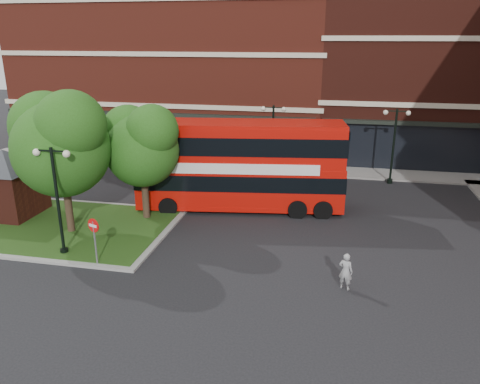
% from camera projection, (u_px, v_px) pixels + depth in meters
% --- Properties ---
extents(ground, '(120.00, 120.00, 0.00)m').
position_uv_depth(ground, '(179.00, 268.00, 20.01)').
color(ground, black).
rests_on(ground, ground).
extents(pavement_far, '(44.00, 3.00, 0.12)m').
position_uv_depth(pavement_far, '(249.00, 167.00, 35.30)').
color(pavement_far, slate).
rests_on(pavement_far, ground).
extents(terrace_far_left, '(26.00, 12.00, 14.00)m').
position_uv_depth(terrace_far_left, '(177.00, 65.00, 41.60)').
color(terrace_far_left, maroon).
rests_on(terrace_far_left, ground).
extents(terrace_far_right, '(18.00, 12.00, 16.00)m').
position_uv_depth(terrace_far_right, '(441.00, 55.00, 37.05)').
color(terrace_far_right, '#471911').
rests_on(terrace_far_right, ground).
extents(traffic_island, '(12.60, 7.60, 0.15)m').
position_uv_depth(traffic_island, '(51.00, 226.00, 24.31)').
color(traffic_island, gray).
rests_on(traffic_island, ground).
extents(kiosk, '(6.51, 6.51, 3.60)m').
position_uv_depth(kiosk, '(6.00, 176.00, 25.10)').
color(kiosk, '#471911').
rests_on(kiosk, traffic_island).
extents(tree_island_west, '(5.40, 4.71, 7.21)m').
position_uv_depth(tree_island_west, '(59.00, 139.00, 22.14)').
color(tree_island_west, '#2D2116').
rests_on(tree_island_west, ground).
extents(tree_island_east, '(4.46, 3.90, 6.29)m').
position_uv_depth(tree_island_east, '(141.00, 142.00, 24.05)').
color(tree_island_east, '#2D2116').
rests_on(tree_island_east, ground).
extents(lamp_island, '(1.72, 0.36, 5.00)m').
position_uv_depth(lamp_island, '(57.00, 196.00, 20.35)').
color(lamp_island, black).
rests_on(lamp_island, ground).
extents(lamp_far_left, '(1.72, 0.36, 5.00)m').
position_uv_depth(lamp_far_left, '(273.00, 137.00, 32.18)').
color(lamp_far_left, black).
rests_on(lamp_far_left, ground).
extents(lamp_far_right, '(1.72, 0.36, 5.00)m').
position_uv_depth(lamp_far_right, '(394.00, 142.00, 30.64)').
color(lamp_far_right, black).
rests_on(lamp_far_right, ground).
extents(bus, '(11.74, 4.20, 4.38)m').
position_uv_depth(bus, '(240.00, 160.00, 26.07)').
color(bus, '#B30E07').
rests_on(bus, ground).
extents(woman, '(0.64, 0.53, 1.52)m').
position_uv_depth(woman, '(346.00, 271.00, 18.17)').
color(woman, gray).
rests_on(woman, ground).
extents(car_silver, '(4.45, 2.09, 1.47)m').
position_uv_depth(car_silver, '(162.00, 155.00, 35.92)').
color(car_silver, '#B8BBC0').
rests_on(car_silver, ground).
extents(car_white, '(4.43, 1.84, 1.42)m').
position_uv_depth(car_white, '(289.00, 162.00, 34.06)').
color(car_white, white).
rests_on(car_white, ground).
extents(no_entry_sign, '(0.59, 0.25, 2.20)m').
position_uv_depth(no_entry_sign, '(94.00, 233.00, 19.72)').
color(no_entry_sign, slate).
rests_on(no_entry_sign, ground).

